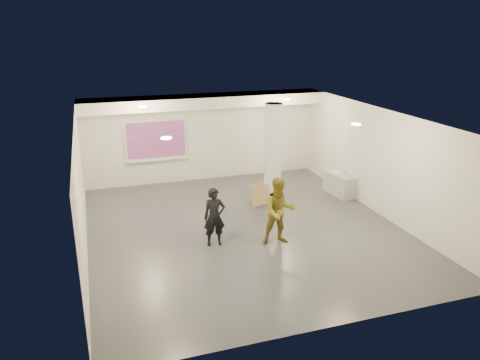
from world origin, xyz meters
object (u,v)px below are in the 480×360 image
object	(u,v)px
credenza	(339,184)
woman	(214,217)
column	(273,153)
projection_screen	(156,140)
man	(279,211)

from	to	relation	value
credenza	woman	xyz separation A→B (m)	(-4.71, -2.22, 0.39)
column	credenza	distance (m)	2.51
woman	credenza	bearing A→B (deg)	30.19
projection_screen	woman	distance (m)	5.18
credenza	man	distance (m)	4.14
column	woman	xyz separation A→B (m)	(-2.49, -2.43, -0.77)
column	man	size ratio (longest dim) A/B	1.78
projection_screen	man	distance (m)	5.92
column	woman	size ratio (longest dim) A/B	2.05
column	projection_screen	xyz separation A→B (m)	(-3.10, 2.65, 0.03)
man	column	bearing A→B (deg)	79.62
projection_screen	man	size ratio (longest dim) A/B	1.25
woman	projection_screen	bearing A→B (deg)	101.80
projection_screen	credenza	distance (m)	6.16
column	credenza	bearing A→B (deg)	-5.42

